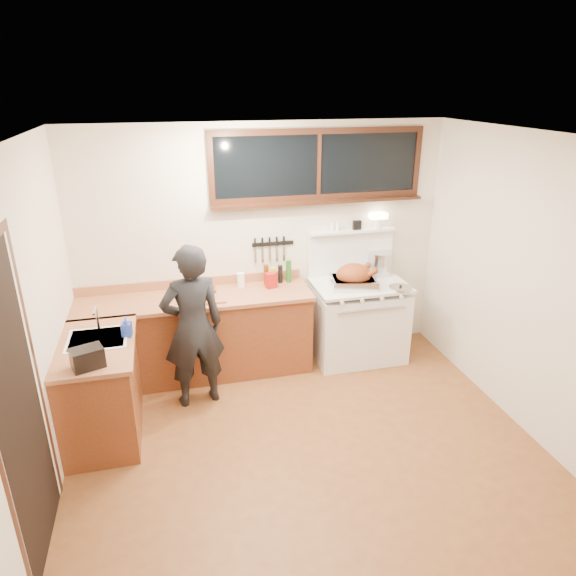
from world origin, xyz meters
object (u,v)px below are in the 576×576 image
object	(u,v)px
man	(193,327)
roast_turkey	(354,278)
vintage_stove	(357,318)
cutting_board	(203,294)

from	to	relation	value
man	roast_turkey	size ratio (longest dim) A/B	3.02
vintage_stove	roast_turkey	xyz separation A→B (m)	(-0.10, -0.09, 0.54)
roast_turkey	cutting_board	bearing A→B (deg)	178.37
man	roast_turkey	bearing A→B (deg)	12.87
vintage_stove	roast_turkey	bearing A→B (deg)	-139.21
vintage_stove	roast_turkey	distance (m)	0.55
cutting_board	roast_turkey	xyz separation A→B (m)	(1.62, -0.05, 0.05)
cutting_board	roast_turkey	bearing A→B (deg)	-1.63
vintage_stove	man	size ratio (longest dim) A/B	0.99
cutting_board	roast_turkey	distance (m)	1.62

